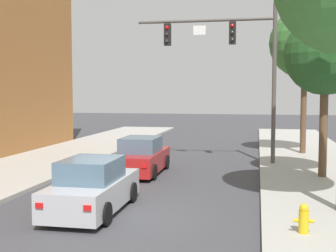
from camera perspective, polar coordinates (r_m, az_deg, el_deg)
ground_plane at (r=13.09m, az=-6.34°, el=-11.29°), size 120.00×120.00×0.00m
traffic_signal_mast at (r=21.75m, az=8.44°, el=9.10°), size 6.67×0.38×7.50m
car_lead_red at (r=19.36m, az=-3.41°, el=-3.98°), size 1.86×4.25×1.60m
car_following_silver at (r=13.41m, az=-9.60°, el=-7.77°), size 1.86×4.25×1.60m
fire_hydrant at (r=11.36m, az=16.94°, el=-11.24°), size 0.48×0.24×0.72m
street_tree_second at (r=18.78m, az=19.44°, el=8.51°), size 3.19×3.19×6.45m
street_tree_third at (r=25.89m, az=17.09°, el=10.04°), size 3.86×3.86×7.99m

